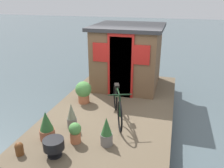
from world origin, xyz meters
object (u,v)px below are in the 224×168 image
potted_plant_lavender (47,126)px  charcoal_grill (54,145)px  houseboat_cabin (128,56)px  potted_plant_geranium (106,132)px  potted_plant_succulent (75,132)px  potted_plant_basil (72,116)px  mooring_bollard (19,148)px  bicycle (118,104)px  potted_plant_thyme (83,91)px

potted_plant_lavender → charcoal_grill: size_ratio=1.63×
houseboat_cabin → potted_plant_geranium: bearing=-175.0°
potted_plant_succulent → potted_plant_basil: (0.49, 0.30, 0.05)m
potted_plant_geranium → mooring_bollard: bearing=116.7°
potted_plant_lavender → potted_plant_succulent: bearing=-85.0°
potted_plant_lavender → potted_plant_geranium: size_ratio=1.05×
charcoal_grill → mooring_bollard: bearing=103.0°
bicycle → mooring_bollard: bicycle is taller
bicycle → potted_plant_succulent: 1.26m
houseboat_cabin → potted_plant_geranium: (-3.25, -0.29, -0.68)m
potted_plant_geranium → potted_plant_basil: bearing=66.5°
houseboat_cabin → potted_plant_basil: bearing=167.8°
potted_plant_thyme → potted_plant_lavender: bearing=178.1°
potted_plant_lavender → mooring_bollard: potted_plant_lavender is taller
bicycle → potted_plant_thyme: size_ratio=2.67×
houseboat_cabin → potted_plant_lavender: 3.57m
potted_plant_lavender → mooring_bollard: bearing=157.5°
charcoal_grill → mooring_bollard: size_ratio=1.49×
potted_plant_lavender → charcoal_grill: (-0.43, -0.39, -0.06)m
houseboat_cabin → bicycle: size_ratio=1.33×
charcoal_grill → potted_plant_lavender: bearing=42.0°
houseboat_cabin → potted_plant_succulent: 3.43m
houseboat_cabin → potted_plant_basil: houseboat_cabin is taller
potted_plant_thyme → bicycle: bearing=-119.7°
potted_plant_lavender → potted_plant_basil: potted_plant_lavender is taller
bicycle → potted_plant_thyme: 1.26m
houseboat_cabin → potted_plant_lavender: size_ratio=3.43×
potted_plant_geranium → charcoal_grill: 0.99m
bicycle → mooring_bollard: bearing=141.3°
houseboat_cabin → potted_plant_geranium: houseboat_cabin is taller
potted_plant_lavender → potted_plant_basil: 0.61m
potted_plant_basil → charcoal_grill: size_ratio=1.52×
bicycle → charcoal_grill: bearing=154.3°
houseboat_cabin → bicycle: 2.31m
mooring_bollard → potted_plant_basil: bearing=-25.4°
potted_plant_basil → potted_plant_geranium: bearing=-113.5°
potted_plant_succulent → mooring_bollard: bearing=127.2°
potted_plant_succulent → potted_plant_thyme: bearing=16.8°
potted_plant_basil → charcoal_grill: (-0.97, -0.10, -0.04)m
bicycle → potted_plant_geranium: 1.02m
charcoal_grill → potted_plant_thyme: bearing=8.4°
potted_plant_lavender → potted_plant_basil: (0.54, -0.29, -0.02)m
mooring_bollard → houseboat_cabin: bearing=-16.1°
houseboat_cabin → potted_plant_thyme: 1.92m
charcoal_grill → houseboat_cabin: bearing=-7.8°
potted_plant_succulent → potted_plant_geranium: bearing=-81.1°
potted_plant_thyme → potted_plant_basil: (-1.25, -0.23, -0.05)m
bicycle → potted_plant_basil: (-0.63, 0.86, -0.11)m
potted_plant_lavender → potted_plant_thyme: bearing=-1.9°
potted_plant_thyme → charcoal_grill: 2.24m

